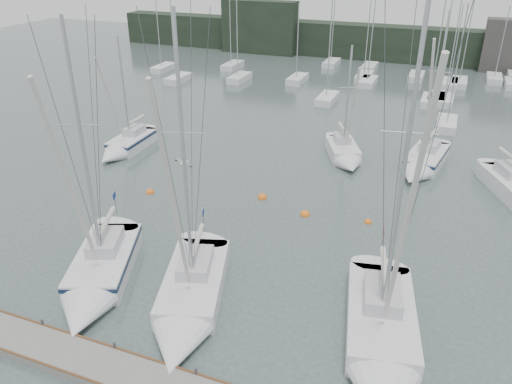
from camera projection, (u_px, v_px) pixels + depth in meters
ground at (199, 309)px, 24.71m from camera, size 160.00×160.00×0.00m
dock at (142, 380)px, 20.47m from camera, size 24.00×2.00×0.40m
far_treeline at (388, 43)px, 75.04m from camera, size 90.00×4.00×5.00m
far_building_left at (260, 27)px, 79.26m from camera, size 12.00×3.00×8.00m
mast_forest at (401, 85)px, 61.00m from camera, size 56.96×27.64×14.30m
sailboat_near_left at (97, 280)px, 25.85m from camera, size 5.97×9.26×14.53m
sailboat_near_center at (187, 308)px, 23.99m from camera, size 5.62×9.78×15.10m
sailboat_near_right at (382, 349)px, 21.49m from camera, size 4.83×10.28×16.74m
sailboat_mid_a at (125, 146)px, 42.76m from camera, size 2.56×7.20×10.36m
sailboat_mid_c at (345, 155)px, 40.97m from camera, size 4.58×6.59×9.93m
sailboat_mid_d at (422, 164)px, 39.36m from camera, size 3.75×8.09×12.79m
buoy_a at (262, 198)px, 35.39m from camera, size 0.67×0.67×0.67m
buoy_b at (368, 222)px, 32.31m from camera, size 0.51×0.51×0.51m
buoy_c at (150, 193)px, 36.12m from camera, size 0.58×0.58×0.58m
seagull at (184, 163)px, 23.54m from camera, size 1.07×0.58×0.22m
buoy_d at (305, 215)px, 33.20m from camera, size 0.66×0.66×0.66m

